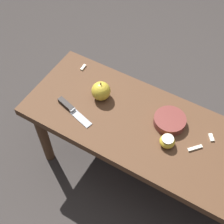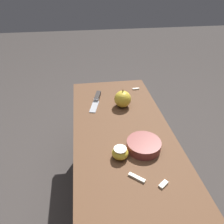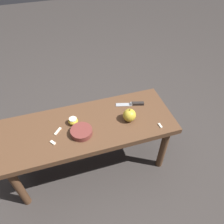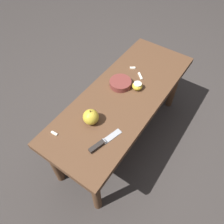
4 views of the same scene
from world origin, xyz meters
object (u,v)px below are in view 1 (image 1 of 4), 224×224
Objects in this scene: bowl at (170,121)px; wooden_bench at (150,136)px; apple_cut at (167,141)px; knife at (70,108)px; apple_whole at (101,91)px.

wooden_bench is at bearing -131.28° from bowl.
bowl is at bearing 108.34° from apple_cut.
apple_cut is (0.44, 0.05, 0.02)m from knife.
knife is 1.46× the size of bowl.
apple_cut reaches higher than bowl.
knife is (-0.36, -0.09, 0.07)m from wooden_bench.
apple_cut is at bearing 21.71° from knife.
wooden_bench is 8.35× the size of bowl.
wooden_bench is 11.68× the size of apple_whole.
apple_cut is at bearing -12.00° from apple_whole.
bowl is at bearing 48.72° from wooden_bench.
bowl is (0.05, 0.06, 0.08)m from wooden_bench.
apple_cut is (0.36, -0.08, -0.02)m from apple_whole.
apple_cut is (0.09, -0.04, 0.09)m from wooden_bench.
apple_whole reaches higher than apple_cut.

